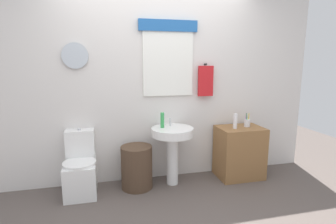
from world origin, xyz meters
TOP-DOWN VIEW (x-y plane):
  - ground_plane at (0.00, 0.00)m, footprint 8.00×8.00m
  - back_wall at (0.00, 1.15)m, footprint 4.40×0.18m
  - toilet at (-0.98, 0.89)m, footprint 0.38×0.51m
  - laundry_hamper at (-0.31, 0.85)m, footprint 0.39×0.39m
  - pedestal_sink at (0.15, 0.85)m, footprint 0.53×0.53m
  - faucet at (0.15, 0.97)m, footprint 0.03×0.03m
  - wooden_cabinet at (1.10, 0.85)m, footprint 0.60×0.44m
  - soap_bottle at (0.03, 0.90)m, footprint 0.05×0.05m
  - lotion_bottle at (0.99, 0.81)m, footprint 0.05×0.05m
  - toothbrush_cup at (1.20, 0.87)m, footprint 0.08×0.08m

SIDE VIEW (x-z plane):
  - ground_plane at x=0.00m, z-range 0.00..0.00m
  - laundry_hamper at x=-0.31m, z-range 0.00..0.54m
  - toilet at x=-0.98m, z-range -0.09..0.67m
  - wooden_cabinet at x=1.10m, z-range 0.00..0.70m
  - pedestal_sink at x=0.15m, z-range 0.20..0.94m
  - toothbrush_cup at x=1.20m, z-range 0.66..0.84m
  - faucet at x=0.15m, z-range 0.74..0.84m
  - lotion_bottle at x=0.99m, z-range 0.70..0.90m
  - soap_bottle at x=0.03m, z-range 0.74..0.94m
  - back_wall at x=0.00m, z-range 0.01..2.61m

